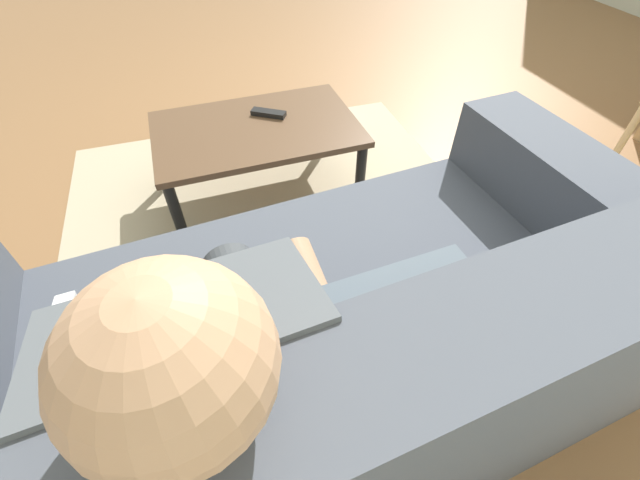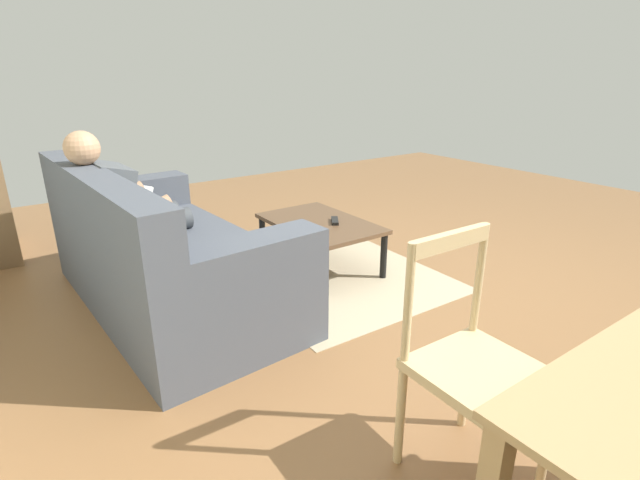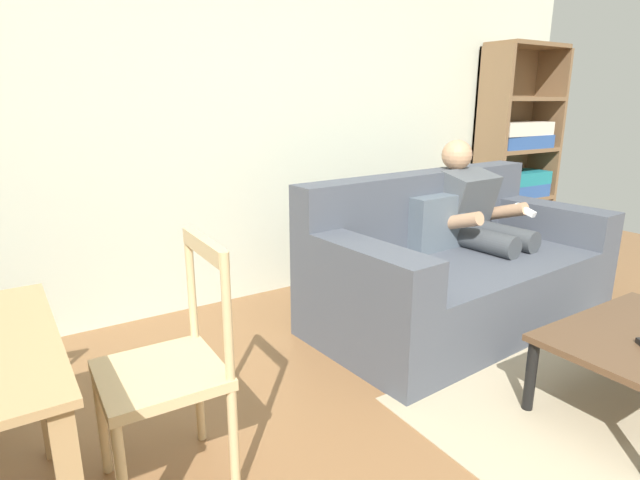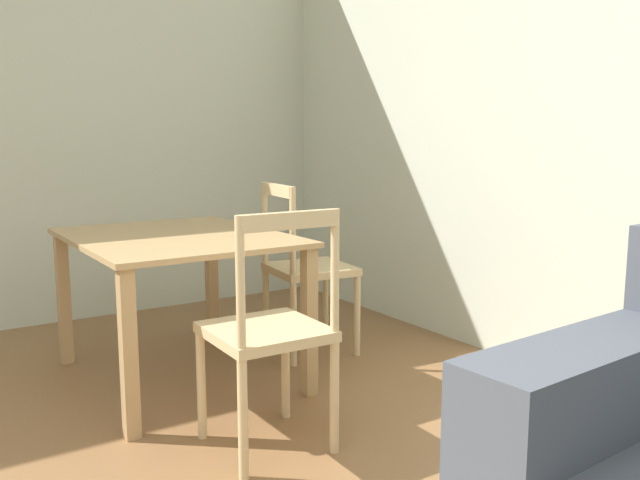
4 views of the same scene
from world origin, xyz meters
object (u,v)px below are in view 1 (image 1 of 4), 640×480
at_px(couch, 329,355).
at_px(tv_remote, 269,113).
at_px(coffee_table, 257,135).
at_px(person_lounging, 210,369).

xyz_separation_m(couch, tv_remote, (-0.15, -1.29, 0.06)).
bearing_deg(couch, coffee_table, -93.10).
bearing_deg(person_lounging, coffee_table, -105.81).
xyz_separation_m(person_lounging, coffee_table, (-0.37, -1.29, -0.26)).
height_order(couch, coffee_table, couch).
bearing_deg(coffee_table, person_lounging, 74.19).
bearing_deg(person_lounging, couch, -164.95).
bearing_deg(tv_remote, coffee_table, -11.45).
distance_m(couch, person_lounging, 0.40).
xyz_separation_m(person_lounging, tv_remote, (-0.45, -1.37, -0.20)).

